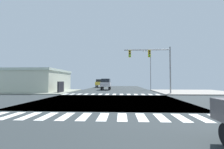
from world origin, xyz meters
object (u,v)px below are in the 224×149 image
Objects in this scene: traffic_signal_mast at (152,59)px; street_lamp at (149,66)px; suv_nearside_1 at (106,83)px; bank_building at (25,80)px; suv_leading_3 at (100,83)px.

street_lamp is at bearing 82.15° from traffic_signal_mast.
bank_building is at bearing 19.76° from suv_nearside_1.
street_lamp reaches higher than traffic_signal_mast.
suv_nearside_1 is (14.50, 5.21, -0.57)m from bank_building.
traffic_signal_mast reaches higher than suv_leading_3.
bank_building is 3.37× the size of suv_nearside_1.
suv_nearside_1 is 1.00× the size of suv_leading_3.
suv_leading_3 is (-12.42, 10.95, -3.68)m from street_lamp.
suv_leading_3 is (11.50, 17.93, -0.57)m from bank_building.
suv_nearside_1 is (-7.66, 10.97, -3.59)m from traffic_signal_mast.
bank_building is (-23.91, -6.98, -3.11)m from street_lamp.
traffic_signal_mast reaches higher than suv_nearside_1.
suv_nearside_1 is (-9.42, -1.77, -3.68)m from street_lamp.
street_lamp is 1.86× the size of suv_nearside_1.
bank_building is at bearing -163.73° from street_lamp.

